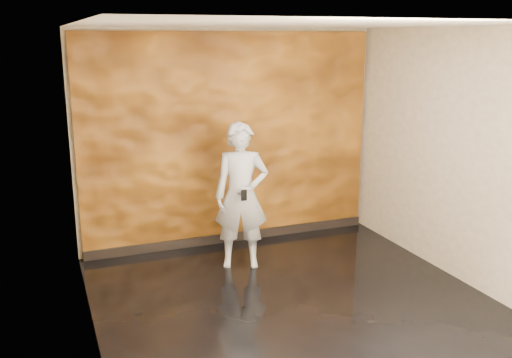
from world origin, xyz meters
name	(u,v)px	position (x,y,z in m)	size (l,w,h in m)	color
room	(295,171)	(0.00, 0.00, 1.40)	(4.02, 4.02, 2.81)	black
feature_wall	(231,140)	(0.00, 1.96, 1.38)	(3.90, 0.06, 2.75)	orange
baseboard	(233,237)	(0.00, 1.92, 0.06)	(3.90, 0.04, 0.12)	black
man	(241,196)	(-0.17, 1.11, 0.87)	(0.63, 0.42, 1.74)	#999FA9
phone	(244,195)	(-0.23, 0.84, 0.95)	(0.07, 0.01, 0.13)	black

